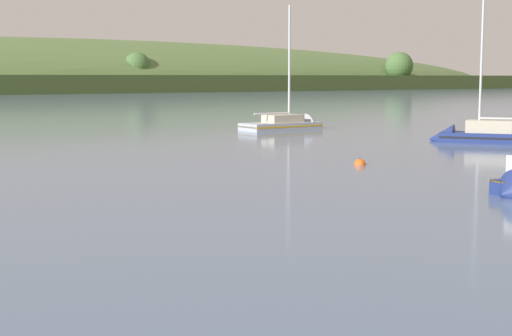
# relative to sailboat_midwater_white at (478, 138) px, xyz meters

# --- Properties ---
(far_shoreline_hill) EXTENTS (587.84, 156.54, 37.62)m
(far_shoreline_hill) POSITION_rel_sailboat_midwater_white_xyz_m (22.72, 231.47, 0.02)
(far_shoreline_hill) COLOR #3C4E24
(far_shoreline_hill) RESTS_ON ground
(sailboat_midwater_white) EXTENTS (7.06, 7.87, 11.78)m
(sailboat_midwater_white) POSITION_rel_sailboat_midwater_white_xyz_m (0.00, 0.00, 0.00)
(sailboat_midwater_white) COLOR navy
(sailboat_midwater_white) RESTS_ON ground
(sailboat_far_left) EXTENTS (8.74, 3.87, 12.78)m
(sailboat_far_left) POSITION_rel_sailboat_midwater_white_xyz_m (-4.91, 18.69, -0.18)
(sailboat_far_left) COLOR #ADB2BC
(sailboat_far_left) RESTS_ON ground
(mooring_buoy_off_fishing_boat) EXTENTS (0.66, 0.66, 0.74)m
(mooring_buoy_off_fishing_boat) POSITION_rel_sailboat_midwater_white_xyz_m (-16.32, -7.33, -0.34)
(mooring_buoy_off_fishing_boat) COLOR #EA5B19
(mooring_buoy_off_fishing_boat) RESTS_ON ground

